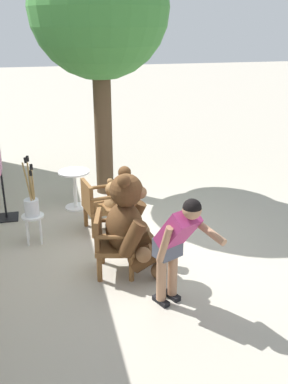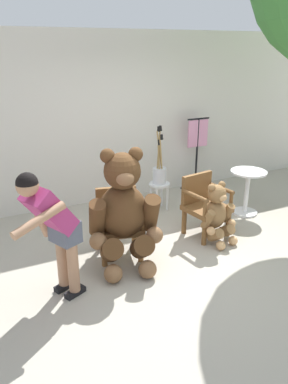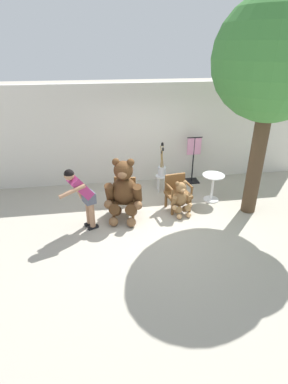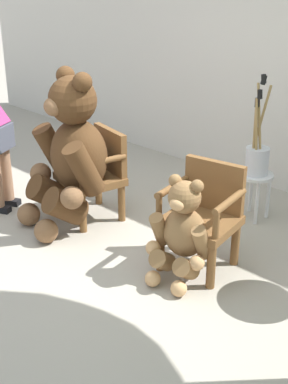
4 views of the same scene
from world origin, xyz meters
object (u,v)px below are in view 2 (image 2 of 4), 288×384
clothing_display_stand (197,153)px  teddy_bear_small (217,214)px  person_visitor (53,223)px  white_stool (159,189)px  wooden_chair_right (204,203)px  wooden_chair_left (119,221)px  brush_bucket (159,172)px  teddy_bear_large (124,210)px  round_side_table (247,187)px

clothing_display_stand → teddy_bear_small: bearing=-114.9°
person_visitor → white_stool: person_visitor is taller
teddy_bear_small → wooden_chair_right: bearing=93.5°
wooden_chair_left → teddy_bear_small: (1.32, -0.29, -0.04)m
brush_bucket → wooden_chair_left: bearing=-137.8°
teddy_bear_large → brush_bucket: size_ratio=1.55×
wooden_chair_right → brush_bucket: (-0.18, 1.02, 0.19)m
wooden_chair_right → teddy_bear_large: teddy_bear_large is taller
teddy_bear_small → brush_bucket: bearing=98.4°
person_visitor → white_stool: 2.69m
wooden_chair_left → white_stool: size_ratio=1.87×
teddy_bear_large → round_side_table: size_ratio=2.04×
brush_bucket → round_side_table: brush_bucket is taller
wooden_chair_right → round_side_table: size_ratio=1.19×
wooden_chair_right → white_stool: 1.05m
wooden_chair_left → brush_bucket: brush_bucket is taller
white_stool → brush_bucket: brush_bucket is taller
teddy_bear_small → person_visitor: bearing=-172.0°
wooden_chair_right → person_visitor: 2.37m
white_stool → brush_bucket: 0.30m
round_side_table → clothing_display_stand: size_ratio=0.53×
wooden_chair_right → clothing_display_stand: (0.85, 1.51, 0.26)m
teddy_bear_small → round_side_table: 1.15m
teddy_bear_small → teddy_bear_large: bearing=178.8°
clothing_display_stand → brush_bucket: bearing=-154.6°
teddy_bear_large → clothing_display_stand: teddy_bear_large is taller
person_visitor → teddy_bear_large: bearing=20.8°
teddy_bear_small → brush_bucket: (-0.19, 1.31, 0.23)m
teddy_bear_large → round_side_table: teddy_bear_large is taller
person_visitor → brush_bucket: (2.07, 1.63, -0.24)m
teddy_bear_small → brush_bucket: brush_bucket is taller
wooden_chair_right → clothing_display_stand: clothing_display_stand is taller
teddy_bear_small → white_stool: 1.33m
teddy_bear_small → brush_bucket: 1.34m
clothing_display_stand → round_side_table: bearing=-82.5°
person_visitor → round_side_table: person_visitor is taller
wooden_chair_left → clothing_display_stand: bearing=35.0°
teddy_bear_small → white_stool: teddy_bear_small is taller
wooden_chair_right → clothing_display_stand: 1.75m
teddy_bear_large → round_side_table: bearing=12.9°
person_visitor → clothing_display_stand: 3.76m
teddy_bear_small → person_visitor: 2.34m
wooden_chair_left → teddy_bear_small: size_ratio=1.01×
wooden_chair_left → teddy_bear_large: bearing=-96.9°
teddy_bear_large → teddy_bear_small: 1.39m
wooden_chair_right → person_visitor: size_ratio=0.58×
teddy_bear_large → white_stool: teddy_bear_large is taller
wooden_chair_left → clothing_display_stand: clothing_display_stand is taller
teddy_bear_large → round_side_table: 2.43m
teddy_bear_large → brush_bucket: bearing=47.8°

